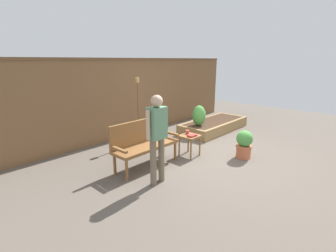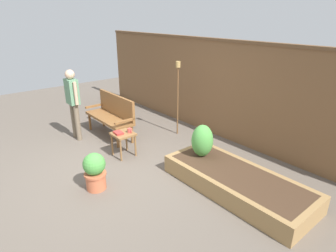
{
  "view_description": "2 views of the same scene",
  "coord_description": "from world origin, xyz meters",
  "px_view_note": "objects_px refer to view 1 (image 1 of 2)",
  "views": [
    {
      "loc": [
        -4.53,
        -2.86,
        2.11
      ],
      "look_at": [
        -0.23,
        1.09,
        0.54
      ],
      "focal_mm": 26.45,
      "sensor_mm": 36.0,
      "label": 1
    },
    {
      "loc": [
        4.13,
        -2.22,
        2.62
      ],
      "look_at": [
        0.33,
        0.95,
        0.67
      ],
      "focal_mm": 30.28,
      "sensor_mm": 36.0,
      "label": 2
    }
  ],
  "objects_px": {
    "side_table": "(190,139)",
    "potted_boxwood": "(244,144)",
    "cup_on_table": "(187,132)",
    "tiki_torch": "(138,99)",
    "garden_bench": "(143,140)",
    "shrub_near_bench": "(199,116)",
    "person_by_bench": "(157,132)",
    "book_on_table": "(192,136)"
  },
  "relations": [
    {
      "from": "side_table",
      "to": "potted_boxwood",
      "type": "bearing_deg",
      "value": -53.41
    },
    {
      "from": "cup_on_table",
      "to": "tiki_torch",
      "type": "bearing_deg",
      "value": 98.55
    },
    {
      "from": "garden_bench",
      "to": "shrub_near_bench",
      "type": "height_order",
      "value": "garden_bench"
    },
    {
      "from": "garden_bench",
      "to": "tiki_torch",
      "type": "height_order",
      "value": "tiki_torch"
    },
    {
      "from": "garden_bench",
      "to": "side_table",
      "type": "xyz_separation_m",
      "value": [
        1.05,
        -0.37,
        -0.15
      ]
    },
    {
      "from": "side_table",
      "to": "tiki_torch",
      "type": "relative_size",
      "value": 0.28
    },
    {
      "from": "cup_on_table",
      "to": "person_by_bench",
      "type": "bearing_deg",
      "value": -161.4
    },
    {
      "from": "side_table",
      "to": "shrub_near_bench",
      "type": "distance_m",
      "value": 1.6
    },
    {
      "from": "side_table",
      "to": "cup_on_table",
      "type": "height_order",
      "value": "cup_on_table"
    },
    {
      "from": "side_table",
      "to": "book_on_table",
      "type": "relative_size",
      "value": 2.36
    },
    {
      "from": "book_on_table",
      "to": "tiki_torch",
      "type": "distance_m",
      "value": 1.77
    },
    {
      "from": "potted_boxwood",
      "to": "tiki_torch",
      "type": "distance_m",
      "value": 2.78
    },
    {
      "from": "garden_bench",
      "to": "side_table",
      "type": "relative_size",
      "value": 3.0
    },
    {
      "from": "potted_boxwood",
      "to": "person_by_bench",
      "type": "bearing_deg",
      "value": 164.52
    },
    {
      "from": "side_table",
      "to": "person_by_bench",
      "type": "distance_m",
      "value": 1.54
    },
    {
      "from": "book_on_table",
      "to": "tiki_torch",
      "type": "height_order",
      "value": "tiki_torch"
    },
    {
      "from": "side_table",
      "to": "shrub_near_bench",
      "type": "relative_size",
      "value": 0.84
    },
    {
      "from": "side_table",
      "to": "person_by_bench",
      "type": "xyz_separation_m",
      "value": [
        -1.4,
        -0.37,
        0.54
      ]
    },
    {
      "from": "garden_bench",
      "to": "book_on_table",
      "type": "bearing_deg",
      "value": -23.71
    },
    {
      "from": "cup_on_table",
      "to": "tiki_torch",
      "type": "xyz_separation_m",
      "value": [
        -0.22,
        1.44,
        0.63
      ]
    },
    {
      "from": "tiki_torch",
      "to": "person_by_bench",
      "type": "distance_m",
      "value": 2.3
    },
    {
      "from": "garden_bench",
      "to": "shrub_near_bench",
      "type": "relative_size",
      "value": 2.51
    },
    {
      "from": "shrub_near_bench",
      "to": "tiki_torch",
      "type": "distance_m",
      "value": 1.83
    },
    {
      "from": "cup_on_table",
      "to": "tiki_torch",
      "type": "height_order",
      "value": "tiki_torch"
    },
    {
      "from": "garden_bench",
      "to": "cup_on_table",
      "type": "distance_m",
      "value": 1.14
    },
    {
      "from": "potted_boxwood",
      "to": "tiki_torch",
      "type": "height_order",
      "value": "tiki_torch"
    },
    {
      "from": "book_on_table",
      "to": "potted_boxwood",
      "type": "bearing_deg",
      "value": -44.48
    },
    {
      "from": "side_table",
      "to": "potted_boxwood",
      "type": "height_order",
      "value": "potted_boxwood"
    },
    {
      "from": "tiki_torch",
      "to": "book_on_table",
      "type": "bearing_deg",
      "value": -85.53
    },
    {
      "from": "side_table",
      "to": "shrub_near_bench",
      "type": "bearing_deg",
      "value": 28.49
    },
    {
      "from": "tiki_torch",
      "to": "person_by_bench",
      "type": "xyz_separation_m",
      "value": [
        -1.24,
        -1.93,
        -0.23
      ]
    },
    {
      "from": "book_on_table",
      "to": "garden_bench",
      "type": "bearing_deg",
      "value": 161.58
    },
    {
      "from": "garden_bench",
      "to": "person_by_bench",
      "type": "relative_size",
      "value": 0.92
    },
    {
      "from": "potted_boxwood",
      "to": "shrub_near_bench",
      "type": "bearing_deg",
      "value": 68.33
    },
    {
      "from": "side_table",
      "to": "book_on_table",
      "type": "xyz_separation_m",
      "value": [
        -0.03,
        -0.08,
        0.1
      ]
    },
    {
      "from": "garden_bench",
      "to": "book_on_table",
      "type": "height_order",
      "value": "garden_bench"
    },
    {
      "from": "book_on_table",
      "to": "potted_boxwood",
      "type": "relative_size",
      "value": 0.33
    },
    {
      "from": "book_on_table",
      "to": "cup_on_table",
      "type": "bearing_deg",
      "value": 71.58
    },
    {
      "from": "garden_bench",
      "to": "cup_on_table",
      "type": "relative_size",
      "value": 12.0
    },
    {
      "from": "side_table",
      "to": "person_by_bench",
      "type": "height_order",
      "value": "person_by_bench"
    },
    {
      "from": "garden_bench",
      "to": "side_table",
      "type": "distance_m",
      "value": 1.13
    },
    {
      "from": "garden_bench",
      "to": "cup_on_table",
      "type": "xyz_separation_m",
      "value": [
        1.11,
        -0.25,
        -0.02
      ]
    }
  ]
}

